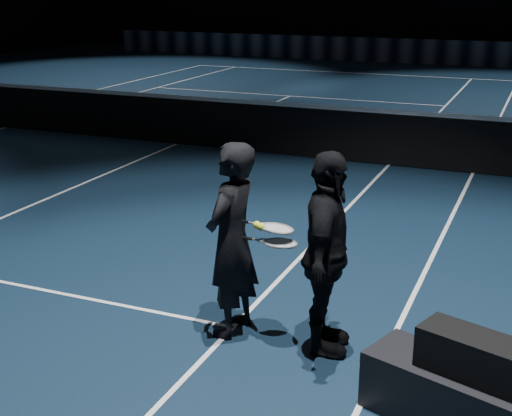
{
  "coord_description": "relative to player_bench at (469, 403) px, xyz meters",
  "views": [
    {
      "loc": [
        6.54,
        -11.68,
        3.01
      ],
      "look_at": [
        4.36,
        -6.46,
        1.19
      ],
      "focal_mm": 50.0,
      "sensor_mm": 36.0,
      "label": 1
    }
  ],
  "objects": [
    {
      "name": "racket_lower",
      "position": [
        -1.67,
        0.72,
        0.69
      ],
      "size": [
        0.68,
        0.22,
        0.03
      ],
      "primitive_type": null,
      "rotation": [
        0.0,
        0.0,
        -0.0
      ],
      "color": "black",
      "rests_on": "player_a"
    },
    {
      "name": "racket_upper",
      "position": [
        -1.72,
        0.76,
        0.8
      ],
      "size": [
        0.69,
        0.26,
        0.1
      ],
      "primitive_type": null,
      "rotation": [
        0.0,
        0.1,
        0.06
      ],
      "color": "black",
      "rests_on": "player_b"
    },
    {
      "name": "court_lines",
      "position": [
        -6.25,
        7.18,
        -0.22
      ],
      "size": [
        10.98,
        23.78,
        0.01
      ],
      "primitive_type": null,
      "color": "white",
      "rests_on": "floor"
    },
    {
      "name": "net_mesh",
      "position": [
        -6.25,
        7.18,
        0.23
      ],
      "size": [
        12.8,
        0.02,
        0.86
      ],
      "primitive_type": "cube",
      "color": "black",
      "rests_on": "floor"
    },
    {
      "name": "racket_bag",
      "position": [
        0.0,
        0.0,
        0.37
      ],
      "size": [
        0.8,
        0.54,
        0.3
      ],
      "primitive_type": "cube",
      "rotation": [
        0.0,
        0.0,
        -0.33
      ],
      "color": "black",
      "rests_on": "player_bench"
    },
    {
      "name": "player_b",
      "position": [
        -1.27,
        0.72,
        0.64
      ],
      "size": [
        0.6,
        1.08,
        1.73
      ],
      "primitive_type": "imported",
      "rotation": [
        0.0,
        0.0,
        1.75
      ],
      "color": "black",
      "rests_on": "floor"
    },
    {
      "name": "player_a",
      "position": [
        -2.12,
        0.72,
        0.64
      ],
      "size": [
        0.46,
        0.66,
        1.73
      ],
      "primitive_type": "imported",
      "rotation": [
        0.0,
        0.0,
        -1.65
      ],
      "color": "black",
      "rests_on": "floor"
    },
    {
      "name": "bag_signature",
      "position": [
        0.0,
        -0.16,
        0.37
      ],
      "size": [
        0.33,
        0.12,
        0.1
      ],
      "primitive_type": "cube",
      "rotation": [
        0.0,
        0.0,
        -0.33
      ],
      "color": "white",
      "rests_on": "racket_bag"
    },
    {
      "name": "sponsor_backdrop",
      "position": [
        -6.25,
        22.68,
        0.23
      ],
      "size": [
        22.0,
        0.15,
        0.9
      ],
      "primitive_type": "cube",
      "color": "black",
      "rests_on": "floor"
    },
    {
      "name": "tennis_balls",
      "position": [
        -1.87,
        0.73,
        0.83
      ],
      "size": [
        0.12,
        0.1,
        0.12
      ],
      "primitive_type": null,
      "color": "yellow",
      "rests_on": "racket_upper"
    },
    {
      "name": "floor",
      "position": [
        -6.25,
        7.18,
        -0.22
      ],
      "size": [
        36.0,
        36.0,
        0.0
      ],
      "primitive_type": "plane",
      "color": "black",
      "rests_on": "ground"
    },
    {
      "name": "net_tape",
      "position": [
        -6.25,
        7.18,
        0.69
      ],
      "size": [
        12.8,
        0.03,
        0.07
      ],
      "primitive_type": "cube",
      "color": "white",
      "rests_on": "net_mesh"
    },
    {
      "name": "player_bench",
      "position": [
        0.0,
        0.0,
        0.0
      ],
      "size": [
        1.56,
        0.95,
        0.44
      ],
      "primitive_type": "cube",
      "rotation": [
        0.0,
        0.0,
        -0.33
      ],
      "color": "black",
      "rests_on": "floor"
    }
  ]
}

